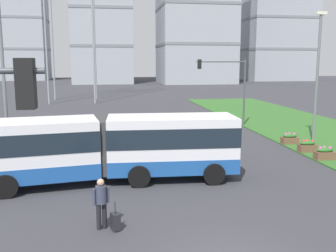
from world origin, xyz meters
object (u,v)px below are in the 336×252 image
Objects in this scene: rolling_suitcase at (115,221)px; flower_planter_5 at (290,138)px; pedestrian_crossing at (101,200)px; streetlight_left at (3,68)px; articulated_bus at (112,147)px; traffic_light_far_right at (228,80)px; apartment_tower_eastcentre at (277,21)px; streetlight_median at (317,72)px; flower_planter_4 at (308,146)px; flower_planter_3 at (325,153)px.

rolling_suitcase reaches higher than flower_planter_5.
streetlight_left is at bearing 120.00° from pedestrian_crossing.
streetlight_left is at bearing 146.67° from articulated_bus.
traffic_light_far_right is 0.16× the size of apartment_tower_eastcentre.
pedestrian_crossing is 21.99m from traffic_light_far_right.
flower_planter_5 is at bearing -113.93° from apartment_tower_eastcentre.
articulated_bus is 17.38m from traffic_light_far_right.
streetlight_left is at bearing -171.41° from streetlight_median.
streetlight_left is (-17.37, -0.24, 4.80)m from flower_planter_4.
streetlight_median reaches higher than flower_planter_3.
traffic_light_far_right is 90.00m from apartment_tower_eastcentre.
flower_planter_3 is 1.87m from flower_planter_4.
apartment_tower_eastcentre is (40.52, 79.20, 13.66)m from traffic_light_far_right.
flower_planter_4 is 0.03× the size of apartment_tower_eastcentre.
rolling_suitcase is at bearing -139.48° from streetlight_median.
flower_planter_4 is (11.93, 3.82, -1.23)m from articulated_bus.
flower_planter_3 is at bearing 31.36° from rolling_suitcase.
streetlight_left is at bearing -179.20° from flower_planter_4.
articulated_bus is 0.34× the size of apartment_tower_eastcentre.
rolling_suitcase is 18.71m from streetlight_median.
streetlight_median is (1.90, 2.67, 4.41)m from flower_planter_4.
flower_planter_5 is 0.03× the size of apartment_tower_eastcentre.
flower_planter_4 is 0.13× the size of streetlight_median.
rolling_suitcase is at bearing -58.41° from streetlight_left.
pedestrian_crossing is 1.79× the size of rolling_suitcase.
flower_planter_3 is at bearing -5.37° from streetlight_left.
flower_planter_4 is 10.95m from traffic_light_far_right.
flower_planter_5 is 0.11× the size of streetlight_left.
flower_planter_5 is (0.00, 4.20, 0.00)m from flower_planter_3.
flower_planter_3 is 0.19× the size of traffic_light_far_right.
pedestrian_crossing is at bearing -150.27° from flower_planter_3.
streetlight_left is (-15.48, -10.42, 1.23)m from traffic_light_far_right.
apartment_tower_eastcentre reaches higher than streetlight_left.
flower_planter_5 is at bearing -169.78° from streetlight_median.
traffic_light_far_right is 0.60× the size of streetlight_left.
traffic_light_far_right is at bearing 61.28° from pedestrian_crossing.
flower_planter_4 is 1.00× the size of flower_planter_5.
traffic_light_far_right is (10.47, 19.10, 3.00)m from pedestrian_crossing.
articulated_bus reaches higher than rolling_suitcase.
flower_planter_4 is (12.35, 8.93, -0.58)m from pedestrian_crossing.
traffic_light_far_right reaches higher than flower_planter_5.
streetlight_median is 0.25× the size of apartment_tower_eastcentre.
rolling_suitcase is 0.10× the size of streetlight_left.
traffic_light_far_right is (-1.89, 10.18, 3.57)m from flower_planter_4.
rolling_suitcase is 0.88× the size of flower_planter_4.
apartment_tower_eastcentre is at bearing 58.00° from streetlight_left.
flower_planter_3 is 1.00× the size of flower_planter_4.
articulated_bus is 15.61m from streetlight_median.
pedestrian_crossing is 0.85m from rolling_suitcase.
pedestrian_crossing is 1.58× the size of flower_planter_4.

